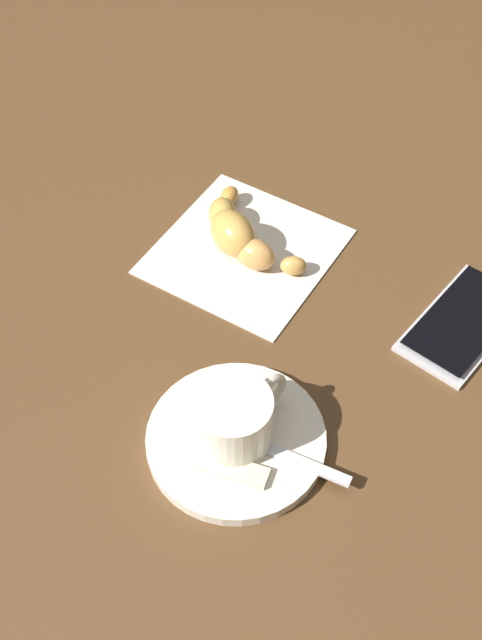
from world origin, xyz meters
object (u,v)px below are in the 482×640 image
at_px(teaspoon, 247,439).
at_px(croissant, 239,234).
at_px(napkin, 245,251).
at_px(sugar_packet, 230,468).
at_px(saucer, 236,440).
at_px(espresso_cup, 234,418).
at_px(cell_phone, 463,322).

relative_size(teaspoon, croissant, 1.12).
bearing_deg(napkin, sugar_packet, 16.00).
relative_size(napkin, croissant, 1.38).
height_order(saucer, croissant, croissant).
xyz_separation_m(espresso_cup, cell_phone, (-0.18, 0.16, -0.03)).
xyz_separation_m(saucer, sugar_packet, (0.03, 0.01, 0.01)).
height_order(sugar_packet, croissant, croissant).
height_order(sugar_packet, cell_phone, sugar_packet).
xyz_separation_m(saucer, teaspoon, (0.00, 0.01, 0.01)).
height_order(saucer, sugar_packet, sugar_packet).
xyz_separation_m(sugar_packet, croissant, (-0.24, -0.08, 0.01)).
xyz_separation_m(teaspoon, cell_phone, (-0.19, 0.15, -0.01)).
xyz_separation_m(teaspoon, sugar_packet, (0.03, -0.00, 0.00)).
xyz_separation_m(teaspoon, napkin, (-0.21, -0.07, -0.01)).
bearing_deg(sugar_packet, espresso_cup, 103.17).
relative_size(saucer, cell_phone, 1.01).
xyz_separation_m(espresso_cup, teaspoon, (0.00, 0.01, -0.02)).
distance_m(croissant, cell_phone, 0.23).
distance_m(saucer, croissant, 0.22).
relative_size(saucer, espresso_cup, 1.78).
bearing_deg(espresso_cup, sugar_packet, 12.71).
height_order(espresso_cup, teaspoon, espresso_cup).
relative_size(espresso_cup, sugar_packet, 1.33).
relative_size(teaspoon, sugar_packet, 2.15).
bearing_deg(napkin, croissant, -101.72).
distance_m(teaspoon, cell_phone, 0.24).
xyz_separation_m(espresso_cup, sugar_packet, (0.03, 0.01, -0.02)).
xyz_separation_m(saucer, croissant, (-0.21, -0.07, 0.02)).
relative_size(saucer, napkin, 0.89).
height_order(teaspoon, napkin, teaspoon).
bearing_deg(napkin, teaspoon, 19.24).
relative_size(sugar_packet, napkin, 0.38).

